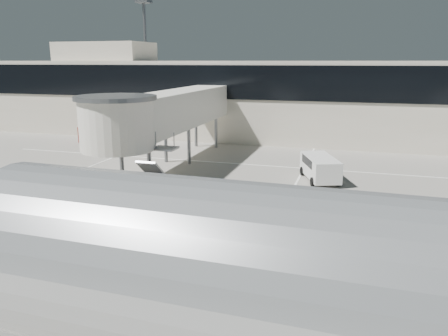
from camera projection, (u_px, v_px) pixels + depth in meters
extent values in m
plane|color=#9C968B|center=(132.00, 239.00, 20.16)|extent=(140.00, 140.00, 0.00)
cube|color=white|center=(151.00, 224.00, 22.02)|extent=(40.00, 0.15, 0.02)
cube|color=white|center=(199.00, 186.00, 28.52)|extent=(40.00, 0.15, 0.02)
cube|color=white|center=(229.00, 163.00, 35.03)|extent=(40.00, 0.15, 0.02)
cube|color=white|center=(293.00, 190.00, 27.77)|extent=(0.15, 30.00, 0.02)
cube|color=white|center=(76.00, 172.00, 32.26)|extent=(0.15, 30.00, 0.02)
cube|color=beige|center=(265.00, 99.00, 47.09)|extent=(64.00, 12.00, 8.00)
cube|color=black|center=(252.00, 83.00, 40.99)|extent=(64.00, 0.12, 3.20)
cube|color=beige|center=(105.00, 52.00, 49.09)|extent=(10.00, 6.00, 2.00)
cylinder|color=slate|center=(146.00, 65.00, 54.47)|extent=(0.36, 0.36, 15.00)
cube|color=slate|center=(144.00, 1.00, 52.67)|extent=(1.60, 1.60, 0.40)
cube|color=white|center=(176.00, 109.00, 34.20)|extent=(3.00, 18.00, 2.80)
cylinder|color=white|center=(117.00, 125.00, 25.83)|extent=(4.40, 4.40, 3.00)
cylinder|color=slate|center=(115.00, 98.00, 25.45)|extent=(4.80, 4.80, 0.25)
cylinder|color=slate|center=(122.00, 163.00, 28.65)|extent=(0.28, 0.28, 2.90)
cylinder|color=slate|center=(149.00, 165.00, 28.09)|extent=(0.28, 0.28, 2.90)
cylinder|color=slate|center=(166.00, 144.00, 35.16)|extent=(0.28, 0.28, 2.90)
cylinder|color=slate|center=(189.00, 146.00, 34.60)|extent=(0.28, 0.28, 2.90)
cylinder|color=slate|center=(196.00, 131.00, 41.67)|extent=(0.28, 0.28, 2.90)
cylinder|color=slate|center=(216.00, 132.00, 41.10)|extent=(0.28, 0.28, 2.90)
cube|color=slate|center=(152.00, 199.00, 25.14)|extent=(1.40, 2.60, 0.50)
cube|color=slate|center=(156.00, 174.00, 25.37)|extent=(1.20, 2.60, 2.06)
cube|color=slate|center=(165.00, 148.00, 26.38)|extent=(1.40, 1.20, 0.12)
cube|color=maroon|center=(197.00, 202.00, 23.70)|extent=(2.63, 1.68, 0.61)
cube|color=white|center=(211.00, 197.00, 23.17)|extent=(0.94, 1.25, 0.35)
cube|color=black|center=(186.00, 189.00, 23.90)|extent=(0.34, 1.02, 0.91)
cylinder|color=black|center=(177.00, 207.00, 23.60)|extent=(0.69, 0.39, 0.65)
cylinder|color=black|center=(191.00, 200.00, 24.71)|extent=(0.69, 0.39, 0.65)
cylinder|color=black|center=(203.00, 212.00, 22.81)|extent=(0.69, 0.39, 0.65)
cylinder|color=black|center=(216.00, 205.00, 23.93)|extent=(0.69, 0.39, 0.65)
cube|color=black|center=(267.00, 213.00, 22.03)|extent=(3.02, 1.56, 0.12)
cube|color=black|center=(267.00, 216.00, 22.07)|extent=(2.72, 1.33, 0.25)
cube|color=black|center=(232.00, 212.00, 22.61)|extent=(0.70, 0.09, 0.08)
cylinder|color=black|center=(244.00, 222.00, 21.81)|extent=(0.34, 0.15, 0.34)
cylinder|color=black|center=(250.00, 213.00, 23.05)|extent=(0.34, 0.15, 0.34)
cylinder|color=black|center=(285.00, 227.00, 21.18)|extent=(0.34, 0.15, 0.34)
cylinder|color=black|center=(290.00, 217.00, 22.42)|extent=(0.34, 0.15, 0.34)
cylinder|color=black|center=(236.00, 205.00, 21.73)|extent=(0.07, 0.07, 0.90)
cylinder|color=black|center=(243.00, 198.00, 22.97)|extent=(0.07, 0.07, 0.90)
cylinder|color=black|center=(294.00, 211.00, 20.87)|extent=(0.07, 0.07, 0.90)
cylinder|color=black|center=(298.00, 203.00, 22.11)|extent=(0.07, 0.07, 0.90)
cube|color=#444448|center=(268.00, 209.00, 21.89)|extent=(0.49, 0.39, 0.29)
cube|color=#988452|center=(287.00, 212.00, 21.30)|extent=(0.51, 0.33, 0.42)
cube|color=#141640|center=(261.00, 211.00, 21.59)|extent=(0.53, 0.29, 0.28)
cube|color=maroon|center=(266.00, 205.00, 22.32)|extent=(0.46, 0.34, 0.39)
cube|color=#444448|center=(285.00, 208.00, 22.13)|extent=(0.36, 0.40, 0.27)
cube|color=maroon|center=(269.00, 209.00, 21.96)|extent=(0.39, 0.40, 0.30)
cube|color=#988452|center=(248.00, 206.00, 22.14)|extent=(0.48, 0.33, 0.44)
cube|color=#141640|center=(271.00, 208.00, 21.80)|extent=(0.39, 0.28, 0.44)
cube|color=maroon|center=(279.00, 208.00, 21.88)|extent=(0.51, 0.41, 0.44)
cube|color=maroon|center=(283.00, 213.00, 21.29)|extent=(0.47, 0.33, 0.30)
cube|color=#444448|center=(269.00, 210.00, 21.68)|extent=(0.39, 0.32, 0.37)
cube|color=black|center=(132.00, 216.00, 21.45)|extent=(3.45, 2.25, 0.13)
cube|color=black|center=(133.00, 219.00, 21.50)|extent=(3.09, 1.95, 0.26)
cube|color=black|center=(94.00, 218.00, 21.62)|extent=(0.74, 0.25, 0.08)
cylinder|color=black|center=(106.00, 228.00, 20.93)|extent=(0.38, 0.22, 0.36)
cylinder|color=black|center=(115.00, 218.00, 22.32)|extent=(0.38, 0.22, 0.36)
cylinder|color=black|center=(152.00, 230.00, 20.78)|extent=(0.38, 0.22, 0.36)
cylinder|color=black|center=(158.00, 219.00, 22.16)|extent=(0.38, 0.22, 0.36)
cylinder|color=#FBEE0D|center=(96.00, 211.00, 20.75)|extent=(0.07, 0.07, 0.95)
cylinder|color=#FBEE0D|center=(106.00, 201.00, 22.14)|extent=(0.07, 0.07, 0.95)
cylinder|color=#FBEE0D|center=(159.00, 212.00, 20.54)|extent=(0.07, 0.07, 0.95)
cylinder|color=#FBEE0D|center=(166.00, 203.00, 21.93)|extent=(0.07, 0.07, 0.95)
cube|color=#AA7B52|center=(152.00, 213.00, 20.81)|extent=(0.64, 0.56, 0.58)
cube|color=#AA7B52|center=(134.00, 208.00, 21.73)|extent=(0.56, 0.49, 0.47)
cube|color=#AA7B52|center=(112.00, 213.00, 21.07)|extent=(0.63, 0.64, 0.43)
cube|color=#AA7B52|center=(139.00, 210.00, 21.46)|extent=(0.56, 0.57, 0.44)
cube|color=#AA7B52|center=(146.00, 209.00, 21.49)|extent=(0.59, 0.57, 0.47)
cube|color=#AA7B52|center=(148.00, 209.00, 21.72)|extent=(0.66, 0.53, 0.39)
cube|color=#AA7B52|center=(115.00, 207.00, 21.70)|extent=(0.62, 0.50, 0.57)
cube|color=#AA7B52|center=(143.00, 208.00, 21.84)|extent=(0.72, 0.64, 0.41)
cube|color=black|center=(65.00, 217.00, 21.25)|extent=(3.55, 2.22, 0.13)
cube|color=black|center=(65.00, 221.00, 21.29)|extent=(3.18, 1.91, 0.28)
cube|color=black|center=(36.00, 214.00, 22.19)|extent=(0.78, 0.22, 0.09)
cylinder|color=black|center=(37.00, 226.00, 21.22)|extent=(0.40, 0.22, 0.37)
cylinder|color=black|center=(61.00, 216.00, 22.50)|extent=(0.40, 0.22, 0.37)
cylinder|color=black|center=(72.00, 234.00, 20.19)|extent=(0.40, 0.22, 0.37)
cylinder|color=black|center=(95.00, 224.00, 21.48)|extent=(0.40, 0.22, 0.37)
cylinder|color=#FBEE0D|center=(29.00, 207.00, 21.19)|extent=(0.08, 0.08, 0.99)
cylinder|color=#FBEE0D|center=(53.00, 198.00, 22.47)|extent=(0.08, 0.08, 0.99)
cylinder|color=#FBEE0D|center=(77.00, 217.00, 19.78)|extent=(0.08, 0.08, 0.99)
cylinder|color=#FBEE0D|center=(100.00, 208.00, 21.07)|extent=(0.08, 0.08, 0.99)
cube|color=#AA7B52|center=(71.00, 207.00, 21.52)|extent=(0.74, 0.57, 0.59)
cube|color=#AA7B52|center=(64.00, 215.00, 20.69)|extent=(0.54, 0.59, 0.47)
cube|color=#AA7B52|center=(62.00, 210.00, 21.35)|extent=(0.71, 0.65, 0.48)
cube|color=#AA7B52|center=(51.00, 207.00, 21.70)|extent=(0.68, 0.69, 0.55)
cube|color=#AA7B52|center=(60.00, 206.00, 21.99)|extent=(0.70, 0.63, 0.45)
cube|color=#AA7B52|center=(74.00, 213.00, 20.90)|extent=(0.74, 0.66, 0.51)
cube|color=#AA7B52|center=(76.00, 215.00, 20.41)|extent=(0.58, 0.55, 0.58)
imported|color=#83E818|center=(62.00, 256.00, 16.12)|extent=(0.80, 0.62, 1.94)
cube|color=white|center=(320.00, 167.00, 29.80)|extent=(3.16, 4.66, 1.40)
cube|color=white|center=(312.00, 164.00, 31.74)|extent=(1.73, 1.05, 0.81)
cube|color=black|center=(320.00, 161.00, 29.89)|extent=(2.61, 3.15, 0.56)
cylinder|color=black|center=(313.00, 182.00, 28.51)|extent=(0.42, 0.65, 0.61)
cylinder|color=black|center=(338.00, 181.00, 28.61)|extent=(0.42, 0.65, 0.61)
cylinder|color=black|center=(302.00, 171.00, 31.30)|extent=(0.42, 0.65, 0.61)
cylinder|color=black|center=(326.00, 171.00, 31.40)|extent=(0.42, 0.65, 0.61)
cube|color=maroon|center=(99.00, 135.00, 43.32)|extent=(4.26, 2.35, 1.59)
cube|color=black|center=(113.00, 126.00, 42.30)|extent=(1.25, 1.63, 0.56)
cylinder|color=black|center=(83.00, 140.00, 43.44)|extent=(0.67, 0.37, 0.64)
cylinder|color=black|center=(94.00, 138.00, 44.73)|extent=(0.67, 0.37, 0.64)
cylinder|color=black|center=(106.00, 143.00, 42.15)|extent=(0.67, 0.37, 0.64)
cylinder|color=black|center=(116.00, 140.00, 43.44)|extent=(0.67, 0.37, 0.64)
cylinder|color=silver|center=(362.00, 296.00, 9.00)|extent=(17.54, 4.74, 4.36)
cube|color=silver|center=(109.00, 257.00, 10.81)|extent=(10.97, 3.29, 0.38)
cylinder|color=silver|center=(60.00, 303.00, 11.68)|extent=(3.33, 2.58, 2.51)
cube|color=silver|center=(57.00, 270.00, 11.44)|extent=(0.88, 0.29, 1.20)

